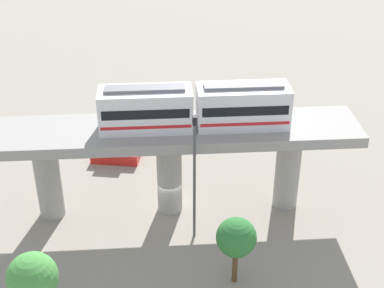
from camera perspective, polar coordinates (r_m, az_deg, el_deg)
name	(u,v)px	position (r m, az deg, el deg)	size (l,w,h in m)	color
ground_plane	(170,209)	(45.45, -2.18, -6.45)	(120.00, 120.00, 0.00)	gray
viaduct	(169,148)	(42.40, -2.32, -0.44)	(5.20, 28.00, 7.29)	#999691
train	(195,108)	(40.91, 0.25, 3.64)	(2.64, 13.55, 3.24)	silver
parked_car_red	(115,153)	(51.52, -7.65, -0.91)	(2.55, 4.46, 1.76)	red
parked_car_blue	(207,128)	(55.08, 1.53, 1.55)	(2.41, 4.42, 1.76)	#284CB7
tree_near_viaduct	(236,238)	(36.98, 4.42, -9.28)	(2.62, 2.62, 4.99)	brown
tree_mid_lot	(33,278)	(34.92, -15.56, -12.69)	(2.98, 2.98, 5.48)	brown
signal_post	(194,173)	(39.61, 0.24, -2.91)	(0.44, 0.28, 9.89)	#4C4C51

